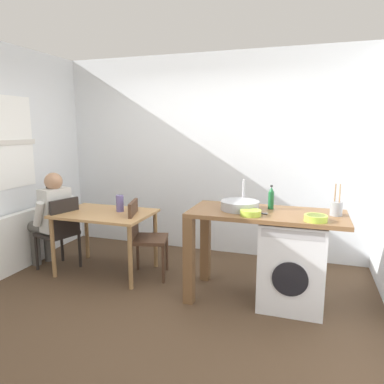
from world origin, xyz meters
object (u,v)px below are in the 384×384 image
Objects in this scene: vase at (120,203)px; colander at (316,218)px; dining_table at (105,220)px; seated_person at (52,215)px; mixing_bowl at (251,212)px; chair_person_seat at (61,230)px; washing_machine at (292,263)px; bottle_tall_green at (271,198)px; chair_opposite at (143,234)px; utensil_crock at (336,208)px.

colander is at bearing -11.55° from vase.
dining_table is 0.92× the size of seated_person.
vase is (-1.62, 0.43, -0.11)m from mixing_bowl.
seated_person reaches higher than chair_person_seat.
washing_machine is 0.66m from bottle_tall_green.
mixing_bowl is at bearing 58.81° from chair_opposite.
washing_machine is 3.52× the size of bottle_tall_green.
chair_opposite is 1.41m from mixing_bowl.
chair_opposite is at bearing 164.51° from mixing_bowl.
seated_person reaches higher than chair_opposite.
washing_machine reaches higher than dining_table.
colander is at bearing 62.84° from chair_opposite.
chair_person_seat is at bearing -167.59° from dining_table.
colander is at bearing -39.94° from bottle_tall_green.
vase reaches higher than washing_machine.
mixing_bowl is at bearing -161.65° from utensil_crock.
utensil_crock is 1.52× the size of vase.
bottle_tall_green reaches higher than chair_opposite.
mixing_bowl reaches higher than washing_machine.
seated_person is at bearing 174.89° from colander.
mixing_bowl is at bearing 178.00° from colander.
chair_person_seat is at bearing 175.50° from colander.
mixing_bowl is (-0.39, -0.20, 0.52)m from washing_machine.
chair_opposite is 2.11m from utensil_crock.
dining_table is 1.28× the size of washing_machine.
seated_person is at bearing -168.35° from vase.
chair_opposite is at bearing -68.72° from seated_person.
chair_opposite is at bearing -12.06° from vase.
seated_person is (-1.18, -0.11, 0.16)m from chair_opposite.
chair_person_seat is at bearing -177.04° from bottle_tall_green.
chair_opposite is 4.50× the size of colander.
bottle_tall_green is 1.78m from vase.
bottle_tall_green reaches higher than washing_machine.
colander is at bearing -78.34° from chair_person_seat.
mixing_bowl is (2.32, -0.21, 0.44)m from chair_person_seat.
mixing_bowl is (-0.15, -0.34, -0.08)m from bottle_tall_green.
seated_person is 4.01× the size of utensil_crock.
vase is at bearing 165.20° from mixing_bowl.
utensil_crock is at bearing 56.30° from colander.
washing_machine is 4.30× the size of colander.
bottle_tall_green is (1.44, -0.02, 0.52)m from chair_opposite.
washing_machine is at bearing 27.12° from mixing_bowl.
chair_person_seat is 3.00× the size of utensil_crock.
dining_table is 1.83m from mixing_bowl.
chair_opposite is (1.03, 0.15, 0.00)m from chair_person_seat.
mixing_bowl is 0.65× the size of utensil_crock.
chair_person_seat is 2.37m from mixing_bowl.
vase is at bearing -56.30° from chair_person_seat.
dining_table is 1.22× the size of chair_person_seat.
colander is at bearing -49.26° from washing_machine.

